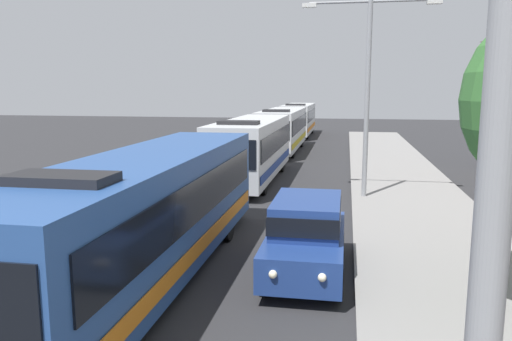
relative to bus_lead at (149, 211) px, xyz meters
The scene contains 6 objects.
bus_lead is the anchor object (origin of this frame).
bus_second_in_line 13.30m from the bus_lead, 90.00° to the left, with size 2.58×10.46×3.21m.
bus_middle 25.31m from the bus_lead, 90.00° to the left, with size 2.58×11.18×3.21m.
bus_fourth_in_line 37.76m from the bus_lead, 90.00° to the left, with size 2.58×10.60×3.21m.
white_suv 3.89m from the bus_lead, 15.45° to the left, with size 1.86×4.51×1.90m.
streetlamp_mid 11.75m from the bus_lead, 61.37° to the left, with size 5.36×0.28×8.01m.
Camera 1 is at (3.30, 2.40, 4.60)m, focal length 35.04 mm.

